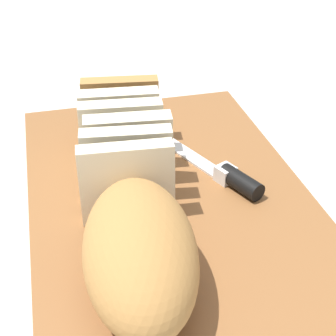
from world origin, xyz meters
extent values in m
plane|color=beige|center=(0.00, 0.00, 0.00)|extent=(3.00, 3.00, 0.00)
cube|color=brown|center=(0.00, 0.00, 0.01)|extent=(0.47, 0.32, 0.02)
ellipsoid|color=#A8753D|center=(-0.14, 0.06, 0.06)|extent=(0.20, 0.12, 0.08)
cube|color=beige|center=(-0.03, 0.05, 0.06)|extent=(0.04, 0.10, 0.09)
cube|color=beige|center=(0.00, 0.05, 0.06)|extent=(0.04, 0.10, 0.08)
cube|color=beige|center=(0.03, 0.04, 0.06)|extent=(0.04, 0.10, 0.09)
cube|color=beige|center=(0.06, 0.04, 0.06)|extent=(0.04, 0.10, 0.08)
cube|color=beige|center=(0.10, 0.03, 0.06)|extent=(0.04, 0.10, 0.09)
cube|color=#A8753D|center=(0.13, 0.03, 0.06)|extent=(0.04, 0.10, 0.08)
cube|color=silver|center=(0.09, -0.03, 0.02)|extent=(0.18, 0.09, 0.00)
cylinder|color=black|center=(-0.02, -0.08, 0.03)|extent=(0.06, 0.04, 0.02)
cube|color=silver|center=(0.00, -0.07, 0.03)|extent=(0.03, 0.03, 0.02)
sphere|color=tan|center=(0.01, 0.02, 0.02)|extent=(0.00, 0.00, 0.00)
sphere|color=tan|center=(-0.02, 0.04, 0.03)|extent=(0.01, 0.01, 0.01)
camera|label=1|loc=(-0.45, 0.13, 0.36)|focal=54.85mm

